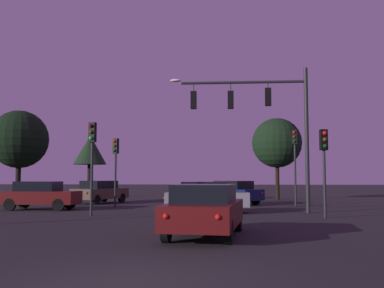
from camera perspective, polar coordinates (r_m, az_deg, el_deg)
ground_plane at (r=31.84m, az=2.79°, el=-7.40°), size 168.00×168.00×0.00m
traffic_signal_mast_arm at (r=22.74m, az=8.93°, el=4.02°), size 6.91×0.49×7.20m
traffic_light_corner_left at (r=28.33m, az=12.93°, el=-1.00°), size 0.36×0.38×4.68m
traffic_light_corner_right at (r=20.06m, az=16.43°, el=-1.30°), size 0.35×0.38×3.79m
traffic_light_median at (r=26.80m, az=-9.70°, el=-1.78°), size 0.36×0.38×4.04m
traffic_light_far_side at (r=20.84m, az=-12.59°, el=-0.67°), size 0.34×0.37×4.23m
car_nearside_lane at (r=13.33m, az=1.73°, el=-8.25°), size 2.22×4.73×1.52m
car_crossing_left at (r=22.18m, az=1.87°, el=-6.69°), size 4.18×1.88×1.52m
car_crossing_right at (r=25.60m, az=-18.73°, el=-6.15°), size 4.10×1.76×1.52m
car_far_lane at (r=31.03m, az=-11.60°, el=-5.93°), size 3.13×4.46×1.52m
car_parked_lot at (r=29.06m, az=5.14°, el=-6.12°), size 4.09×4.05×1.52m
tree_behind_sign at (r=41.01m, az=-12.82°, el=-0.79°), size 2.92×2.92×5.53m
tree_left_far at (r=36.73m, az=10.74°, el=0.12°), size 4.00×4.00×6.52m
tree_center_horizon at (r=31.20m, az=-21.09°, el=0.53°), size 3.75×3.75×6.09m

